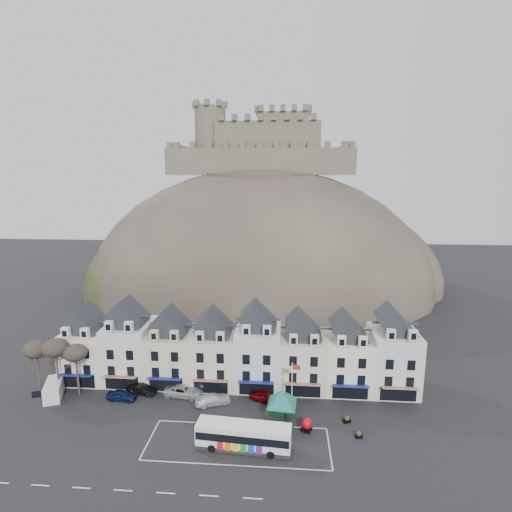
{
  "coord_description": "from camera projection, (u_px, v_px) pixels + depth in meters",
  "views": [
    {
      "loc": [
        7.5,
        -41.45,
        32.09
      ],
      "look_at": [
        2.41,
        24.0,
        18.71
      ],
      "focal_mm": 28.0,
      "sensor_mm": 36.0,
      "label": 1
    }
  ],
  "objects": [
    {
      "name": "ground",
      "position": [
        220.0,
        450.0,
        47.47
      ],
      "size": [
        300.0,
        300.0,
        0.0
      ],
      "primitive_type": "plane",
      "color": "black",
      "rests_on": "ground"
    },
    {
      "name": "coach_bay_markings",
      "position": [
        238.0,
        444.0,
        48.53
      ],
      "size": [
        22.0,
        7.5,
        0.01
      ],
      "primitive_type": "cube",
      "color": "silver",
      "rests_on": "ground"
    },
    {
      "name": "townhouse_terrace",
      "position": [
        238.0,
        350.0,
        62.0
      ],
      "size": [
        54.4,
        9.35,
        11.8
      ],
      "color": "white",
      "rests_on": "ground"
    },
    {
      "name": "castle_hill",
      "position": [
        264.0,
        288.0,
        114.71
      ],
      "size": [
        100.0,
        76.0,
        68.0
      ],
      "color": "#36302A",
      "rests_on": "ground"
    },
    {
      "name": "castle",
      "position": [
        264.0,
        146.0,
        113.58
      ],
      "size": [
        50.2,
        22.2,
        22.0
      ],
      "color": "#625A4A",
      "rests_on": "ground"
    },
    {
      "name": "tree_left_far",
      "position": [
        36.0,
        350.0,
        58.55
      ],
      "size": [
        3.61,
        3.61,
        8.24
      ],
      "color": "#362B22",
      "rests_on": "ground"
    },
    {
      "name": "tree_left_mid",
      "position": [
        55.0,
        348.0,
        58.26
      ],
      "size": [
        3.78,
        3.78,
        8.64
      ],
      "color": "#362B22",
      "rests_on": "ground"
    },
    {
      "name": "tree_left_near",
      "position": [
        75.0,
        353.0,
        58.16
      ],
      "size": [
        3.43,
        3.43,
        7.84
      ],
      "color": "#362B22",
      "rests_on": "ground"
    },
    {
      "name": "bus",
      "position": [
        244.0,
        435.0,
        47.33
      ],
      "size": [
        11.45,
        3.51,
        3.18
      ],
      "rotation": [
        0.0,
        0.0,
        -0.08
      ],
      "color": "#262628",
      "rests_on": "ground"
    },
    {
      "name": "bus_shelter",
      "position": [
        282.0,
        398.0,
        51.86
      ],
      "size": [
        7.4,
        7.4,
        4.72
      ],
      "rotation": [
        0.0,
        0.0,
        -0.09
      ],
      "color": "#10301D",
      "rests_on": "ground"
    },
    {
      "name": "red_buoy",
      "position": [
        307.0,
        425.0,
        50.79
      ],
      "size": [
        1.51,
        1.51,
        1.73
      ],
      "rotation": [
        0.0,
        0.0,
        -0.39
      ],
      "color": "black",
      "rests_on": "ground"
    },
    {
      "name": "flagpole",
      "position": [
        293.0,
        386.0,
        53.28
      ],
      "size": [
        1.11,
        0.23,
        7.72
      ],
      "rotation": [
        0.0,
        0.0,
        -0.15
      ],
      "color": "silver",
      "rests_on": "ground"
    },
    {
      "name": "white_van",
      "position": [
        54.0,
        389.0,
        58.62
      ],
      "size": [
        3.89,
        5.51,
        2.31
      ],
      "rotation": [
        0.0,
        0.0,
        0.37
      ],
      "color": "white",
      "rests_on": "ground"
    },
    {
      "name": "planter_west",
      "position": [
        347.0,
        419.0,
        52.57
      ],
      "size": [
        1.06,
        0.77,
        0.96
      ],
      "rotation": [
        0.0,
        0.0,
        0.33
      ],
      "color": "black",
      "rests_on": "ground"
    },
    {
      "name": "planter_east",
      "position": [
        359.0,
        435.0,
        49.52
      ],
      "size": [
        0.96,
        0.62,
        0.89
      ],
      "rotation": [
        0.0,
        0.0,
        0.21
      ],
      "color": "black",
      "rests_on": "ground"
    },
    {
      "name": "car_navy",
      "position": [
        122.0,
        395.0,
        57.82
      ],
      "size": [
        4.42,
        1.99,
        1.47
      ],
      "primitive_type": "imported",
      "rotation": [
        0.0,
        0.0,
        1.51
      ],
      "color": "#0D1741",
      "rests_on": "ground"
    },
    {
      "name": "car_black",
      "position": [
        141.0,
        389.0,
        59.44
      ],
      "size": [
        4.75,
        2.42,
        1.49
      ],
      "primitive_type": "imported",
      "rotation": [
        0.0,
        0.0,
        1.38
      ],
      "color": "black",
      "rests_on": "ground"
    },
    {
      "name": "car_silver",
      "position": [
        184.0,
        391.0,
        58.88
      ],
      "size": [
        5.82,
        3.14,
        1.58
      ],
      "primitive_type": "imported",
      "rotation": [
        0.0,
        0.0,
        1.48
      ],
      "color": "#B5B8BD",
      "rests_on": "ground"
    },
    {
      "name": "car_white",
      "position": [
        213.0,
        399.0,
        56.8
      ],
      "size": [
        5.51,
        3.97,
        1.48
      ],
      "primitive_type": "imported",
      "rotation": [
        0.0,
        0.0,
        1.99
      ],
      "color": "silver",
      "rests_on": "ground"
    },
    {
      "name": "car_maroon",
      "position": [
        265.0,
        396.0,
        57.44
      ],
      "size": [
        4.84,
        3.2,
        1.53
      ],
      "primitive_type": "imported",
      "rotation": [
        0.0,
        0.0,
        1.23
      ],
      "color": "#5E0507",
      "rests_on": "ground"
    },
    {
      "name": "car_charcoal",
      "position": [
        281.0,
        403.0,
        56.08
      ],
      "size": [
        4.08,
        2.71,
        1.27
      ],
      "primitive_type": "imported",
      "rotation": [
        0.0,
        0.0,
        1.18
      ],
      "color": "black",
      "rests_on": "ground"
    }
  ]
}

